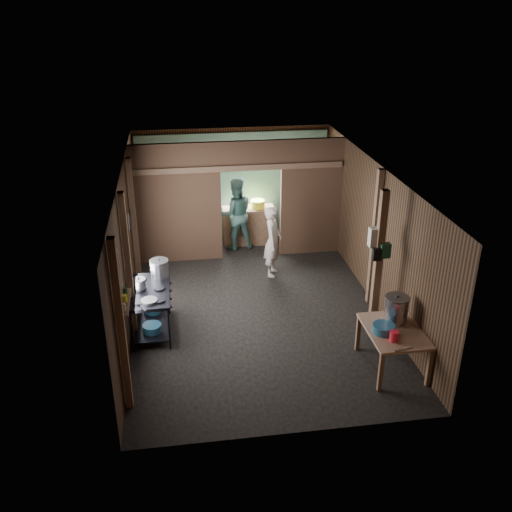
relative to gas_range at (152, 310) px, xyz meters
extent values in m
cube|color=black|center=(1.88, 0.64, -0.40)|extent=(4.50, 7.00, 0.00)
cube|color=black|center=(1.88, 0.64, 2.20)|extent=(4.50, 7.00, 0.00)
cube|color=brown|center=(1.88, 4.14, 0.90)|extent=(4.50, 0.00, 2.60)
cube|color=brown|center=(1.88, -2.86, 0.90)|extent=(4.50, 0.00, 2.60)
cube|color=brown|center=(-0.37, 0.64, 0.90)|extent=(0.00, 7.00, 2.60)
cube|color=brown|center=(4.13, 0.64, 0.90)|extent=(0.00, 7.00, 2.60)
cube|color=#4B3626|center=(0.55, 2.84, 0.90)|extent=(1.85, 0.10, 2.60)
cube|color=#4B3626|center=(3.46, 2.84, 0.90)|extent=(1.35, 0.10, 2.60)
cube|color=#4B3626|center=(2.13, 2.84, 1.90)|extent=(1.30, 0.10, 0.60)
cube|color=#6AA29F|center=(1.88, 4.08, 0.85)|extent=(4.40, 0.06, 2.50)
cube|color=#906D53|center=(2.18, 3.59, 0.02)|extent=(1.20, 0.50, 0.85)
cylinder|color=beige|center=(2.13, 4.04, 1.50)|extent=(0.20, 0.03, 0.20)
cube|color=#906D53|center=(-0.30, -1.96, 0.90)|extent=(0.10, 0.12, 2.60)
cube|color=#906D53|center=(-0.30, -0.16, 0.90)|extent=(0.10, 0.12, 2.60)
cube|color=#906D53|center=(-0.30, 1.84, 0.90)|extent=(0.10, 0.12, 2.60)
cube|color=#906D53|center=(4.06, 0.44, 0.90)|extent=(0.10, 0.12, 2.60)
cube|color=#906D53|center=(3.73, -0.66, 0.90)|extent=(0.12, 0.12, 2.60)
cube|color=#906D53|center=(1.88, 2.79, 1.65)|extent=(4.40, 0.12, 0.12)
cylinder|color=slate|center=(-0.33, 1.04, 1.25)|extent=(0.03, 0.34, 0.34)
cylinder|color=black|center=(-0.33, 1.44, 1.15)|extent=(0.03, 0.30, 0.30)
cube|color=#906D53|center=(-0.27, -1.46, 1.00)|extent=(0.14, 0.80, 0.03)
cylinder|color=beige|center=(-0.27, -1.71, 1.06)|extent=(0.07, 0.07, 0.10)
cylinder|color=#FEFD2F|center=(-0.27, -1.46, 1.06)|extent=(0.08, 0.08, 0.10)
cylinder|color=#18492F|center=(-0.27, -1.24, 1.06)|extent=(0.06, 0.06, 0.10)
cube|color=beige|center=(3.68, -0.58, 1.38)|extent=(0.22, 0.15, 0.32)
cube|color=#18492F|center=(3.80, -0.72, 1.20)|extent=(0.16, 0.12, 0.24)
cube|color=black|center=(3.66, -0.74, 1.15)|extent=(0.14, 0.10, 0.20)
cylinder|color=#265C7E|center=(0.00, -0.28, -0.18)|extent=(0.32, 0.32, 0.13)
cylinder|color=#265C7E|center=(0.00, 0.38, -0.18)|extent=(0.32, 0.32, 0.13)
cylinder|color=#265C7E|center=(3.52, -1.66, 0.34)|extent=(0.44, 0.44, 0.13)
cylinder|color=#FD2236|center=(3.59, -1.91, 0.36)|extent=(0.17, 0.17, 0.16)
cube|color=#B1B1B9|center=(3.64, -2.15, 0.28)|extent=(0.30, 0.11, 0.01)
cylinder|color=#FEFD2F|center=(2.39, 3.59, 0.54)|extent=(0.33, 0.33, 0.18)
cylinder|color=#8F340B|center=(1.85, 3.59, 0.52)|extent=(0.12, 0.12, 0.14)
imported|color=beige|center=(2.44, 1.86, 0.34)|extent=(0.50, 0.62, 1.48)
imported|color=#49776F|center=(1.85, 3.32, 0.43)|extent=(0.87, 0.71, 1.67)
camera|label=1|loc=(0.53, -8.59, 4.93)|focal=39.73mm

